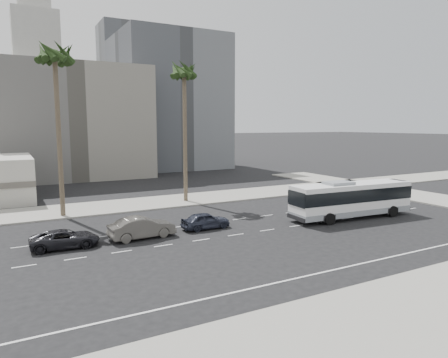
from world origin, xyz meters
TOP-DOWN VIEW (x-y plane):
  - ground at (0.00, 0.00)m, footprint 700.00×700.00m
  - sidewalk_north at (0.00, 15.50)m, footprint 120.00×7.00m
  - edge_stripe at (-20.00, -9.50)m, footprint 80.00×0.15m
  - midrise_beige_west at (-12.00, 45.00)m, footprint 24.00×18.00m
  - midrise_gray_center at (8.00, 52.00)m, footprint 20.00×20.00m
  - civic_tower at (-2.00, 250.00)m, footprint 42.00×42.00m
  - highrise_right at (45.00, 230.00)m, footprint 26.00×26.00m
  - highrise_far at (70.00, 260.00)m, footprint 22.00×22.00m
  - city_bus at (6.42, 0.03)m, footprint 12.37×3.57m
  - car_a at (-7.26, 2.86)m, footprint 1.70×4.12m
  - car_b at (-12.76, 2.62)m, footprint 2.08×5.14m
  - car_c at (-18.26, 2.82)m, footprint 2.44×4.78m
  - palm_near at (-4.08, 14.59)m, footprint 4.57×4.57m
  - palm_mid at (-17.19, 13.17)m, footprint 5.20×5.20m

SIDE VIEW (x-z plane):
  - ground at x=0.00m, z-range 0.00..0.00m
  - edge_stripe at x=-20.00m, z-range 0.00..0.02m
  - sidewalk_north at x=0.00m, z-range 0.00..0.15m
  - car_c at x=-18.26m, z-range 0.00..1.29m
  - car_a at x=-7.26m, z-range 0.00..1.40m
  - car_b at x=-12.76m, z-range 0.00..1.66m
  - city_bus at x=6.42m, z-range 0.09..3.60m
  - midrise_beige_west at x=-12.00m, z-range 0.00..18.00m
  - midrise_gray_center at x=8.00m, z-range 0.00..26.00m
  - palm_near at x=-4.08m, z-range 6.26..21.67m
  - palm_mid at x=-17.19m, z-range 6.42..22.49m
  - highrise_far at x=70.00m, z-range 0.00..60.00m
  - highrise_right at x=45.00m, z-range 0.00..70.00m
  - civic_tower at x=-2.00m, z-range -25.67..103.33m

